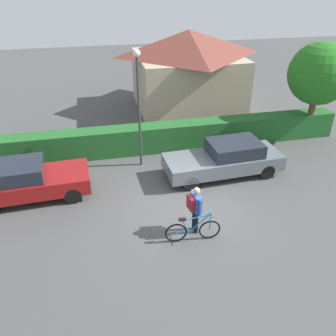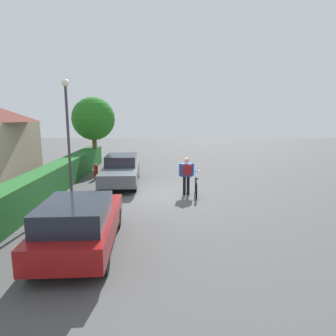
{
  "view_description": "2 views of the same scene",
  "coord_description": "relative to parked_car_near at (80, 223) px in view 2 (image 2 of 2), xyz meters",
  "views": [
    {
      "loc": [
        -2.83,
        -9.21,
        7.19
      ],
      "look_at": [
        -0.63,
        0.64,
        1.39
      ],
      "focal_mm": 37.33,
      "sensor_mm": 36.0,
      "label": 1
    },
    {
      "loc": [
        -12.58,
        -0.1,
        3.43
      ],
      "look_at": [
        -1.19,
        -0.26,
        1.35
      ],
      "focal_mm": 32.0,
      "sensor_mm": 36.0,
      "label": 2
    }
  ],
  "objects": [
    {
      "name": "parked_car_far",
      "position": [
        7.41,
        0.01,
        -0.02
      ],
      "size": [
        4.65,
        1.88,
        1.38
      ],
      "color": "slate",
      "rests_on": "ground"
    },
    {
      "name": "street_lamp",
      "position": [
        4.28,
        1.52,
        2.26
      ],
      "size": [
        0.28,
        0.28,
        4.69
      ],
      "color": "#38383D",
      "rests_on": "ground"
    },
    {
      "name": "hedge_row",
      "position": [
        5.41,
        2.73,
        -0.13
      ],
      "size": [
        16.64,
        0.9,
        1.19
      ],
      "primitive_type": "cube",
      "color": "#215C25",
      "rests_on": "ground"
    },
    {
      "name": "bicycle",
      "position": [
        5.09,
        -3.47,
        -0.35
      ],
      "size": [
        1.7,
        0.5,
        0.99
      ],
      "color": "black",
      "rests_on": "ground"
    },
    {
      "name": "tree_kerbside",
      "position": [
        12.54,
        2.46,
        2.36
      ],
      "size": [
        2.77,
        2.77,
        4.48
      ],
      "color": "brown",
      "rests_on": "ground"
    },
    {
      "name": "person_rider",
      "position": [
        5.24,
        -3.07,
        0.25
      ],
      "size": [
        0.39,
        0.65,
        1.6
      ],
      "color": "black",
      "rests_on": "ground"
    },
    {
      "name": "parked_car_near",
      "position": [
        0.0,
        0.0,
        0.0
      ],
      "size": [
        4.07,
        1.89,
        1.39
      ],
      "color": "maroon",
      "rests_on": "ground"
    },
    {
      "name": "fire_hydrant",
      "position": [
        8.36,
        1.47,
        -0.31
      ],
      "size": [
        0.2,
        0.2,
        0.81
      ],
      "color": "red",
      "rests_on": "ground"
    },
    {
      "name": "ground_plane",
      "position": [
        5.41,
        -2.02,
        -0.72
      ],
      "size": [
        60.0,
        60.0,
        0.0
      ],
      "primitive_type": "plane",
      "color": "#484848"
    }
  ]
}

